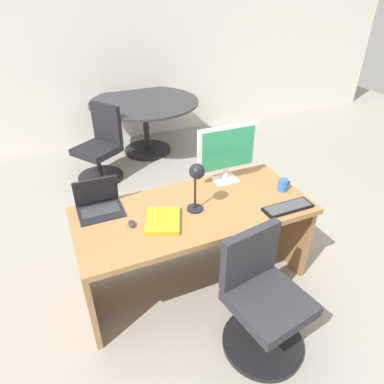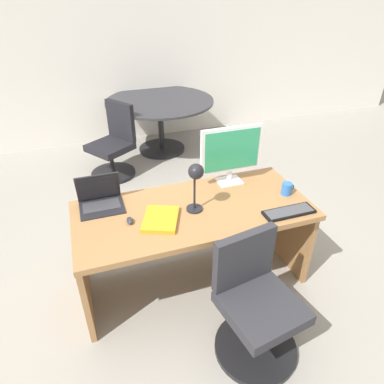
# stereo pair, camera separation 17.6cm
# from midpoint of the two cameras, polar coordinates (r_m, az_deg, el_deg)

# --- Properties ---
(ground) EXTENTS (12.00, 12.00, 0.00)m
(ground) POSITION_cam_midpoint_polar(r_m,az_deg,el_deg) (4.15, -5.29, 0.19)
(ground) COLOR gray
(back_wall) EXTENTS (10.00, 0.10, 2.80)m
(back_wall) POSITION_cam_midpoint_polar(r_m,az_deg,el_deg) (5.30, -11.14, 23.03)
(back_wall) COLOR silver
(back_wall) RESTS_ON ground
(desk) EXTENTS (1.75, 0.79, 0.73)m
(desk) POSITION_cam_midpoint_polar(r_m,az_deg,el_deg) (2.70, 1.84, -5.59)
(desk) COLOR #9E7042
(desk) RESTS_ON ground
(monitor) EXTENTS (0.51, 0.16, 0.48)m
(monitor) POSITION_cam_midpoint_polar(r_m,az_deg,el_deg) (2.77, 8.33, 6.64)
(monitor) COLOR silver
(monitor) RESTS_ON desk
(laptop) EXTENTS (0.32, 0.26, 0.24)m
(laptop) POSITION_cam_midpoint_polar(r_m,az_deg,el_deg) (2.62, -13.18, -0.68)
(laptop) COLOR black
(laptop) RESTS_ON desk
(keyboard) EXTENTS (0.38, 0.13, 0.02)m
(keyboard) POSITION_cam_midpoint_polar(r_m,az_deg,el_deg) (2.61, 17.62, -3.21)
(keyboard) COLOR black
(keyboard) RESTS_ON desk
(mouse) EXTENTS (0.04, 0.08, 0.03)m
(mouse) POSITION_cam_midpoint_polar(r_m,az_deg,el_deg) (2.42, -8.21, -4.74)
(mouse) COLOR #2D2D33
(mouse) RESTS_ON desk
(desk_lamp) EXTENTS (0.12, 0.14, 0.39)m
(desk_lamp) POSITION_cam_midpoint_polar(r_m,az_deg,el_deg) (2.37, 2.67, 2.31)
(desk_lamp) COLOR black
(desk_lamp) RESTS_ON desk
(book) EXTENTS (0.33, 0.37, 0.03)m
(book) POSITION_cam_midpoint_polar(r_m,az_deg,el_deg) (2.42, -3.13, -4.55)
(book) COLOR orange
(book) RESTS_ON desk
(coffee_mug) EXTENTS (0.11, 0.08, 0.10)m
(coffee_mug) POSITION_cam_midpoint_polar(r_m,az_deg,el_deg) (2.81, 17.18, 0.49)
(coffee_mug) COLOR blue
(coffee_mug) RESTS_ON desk
(office_chair) EXTENTS (0.56, 0.56, 0.86)m
(office_chair) POSITION_cam_midpoint_polar(r_m,az_deg,el_deg) (2.41, 12.58, -18.40)
(office_chair) COLOR black
(office_chair) RESTS_ON ground
(meeting_table) EXTENTS (1.49, 1.49, 0.75)m
(meeting_table) POSITION_cam_midpoint_polar(r_m,az_deg,el_deg) (4.95, -4.25, 12.99)
(meeting_table) COLOR black
(meeting_table) RESTS_ON ground
(meeting_chair_near) EXTENTS (0.65, 0.64, 0.91)m
(meeting_chair_near) POSITION_cam_midpoint_polar(r_m,az_deg,el_deg) (4.45, -11.66, 7.19)
(meeting_chair_near) COLOR black
(meeting_chair_near) RESTS_ON ground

